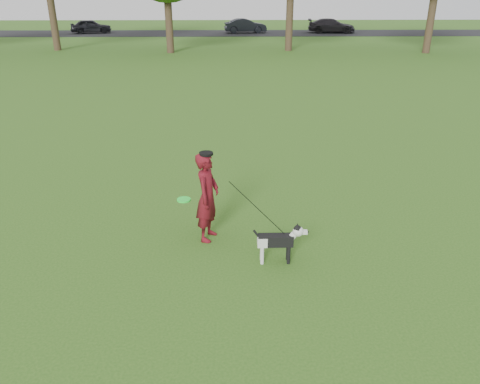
{
  "coord_description": "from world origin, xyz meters",
  "views": [
    {
      "loc": [
        -0.03,
        -6.95,
        3.99
      ],
      "look_at": [
        0.11,
        -0.0,
        0.95
      ],
      "focal_mm": 35.0,
      "sensor_mm": 36.0,
      "label": 1
    }
  ],
  "objects_px": {
    "dog": "(280,239)",
    "man": "(207,197)",
    "car_mid": "(245,26)",
    "car_left": "(91,26)",
    "car_right": "(331,26)"
  },
  "relations": [
    {
      "from": "man",
      "to": "car_mid",
      "type": "relative_size",
      "value": 0.39
    },
    {
      "from": "man",
      "to": "car_mid",
      "type": "xyz_separation_m",
      "value": [
        1.87,
        39.81,
        -0.11
      ]
    },
    {
      "from": "dog",
      "to": "car_right",
      "type": "bearing_deg",
      "value": 77.59
    },
    {
      "from": "dog",
      "to": "car_mid",
      "type": "relative_size",
      "value": 0.22
    },
    {
      "from": "car_right",
      "to": "dog",
      "type": "bearing_deg",
      "value": 174.3
    },
    {
      "from": "dog",
      "to": "car_left",
      "type": "distance_m",
      "value": 42.91
    },
    {
      "from": "man",
      "to": "car_right",
      "type": "bearing_deg",
      "value": 1.77
    },
    {
      "from": "car_mid",
      "to": "dog",
      "type": "bearing_deg",
      "value": 172.39
    },
    {
      "from": "car_mid",
      "to": "car_left",
      "type": "bearing_deg",
      "value": 83.41
    },
    {
      "from": "dog",
      "to": "man",
      "type": "bearing_deg",
      "value": 145.31
    },
    {
      "from": "dog",
      "to": "car_right",
      "type": "height_order",
      "value": "car_right"
    },
    {
      "from": "car_mid",
      "to": "car_right",
      "type": "relative_size",
      "value": 0.89
    },
    {
      "from": "dog",
      "to": "car_left",
      "type": "bearing_deg",
      "value": 108.86
    },
    {
      "from": "car_mid",
      "to": "car_right",
      "type": "bearing_deg",
      "value": -96.59
    },
    {
      "from": "car_left",
      "to": "car_right",
      "type": "bearing_deg",
      "value": -103.77
    }
  ]
}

